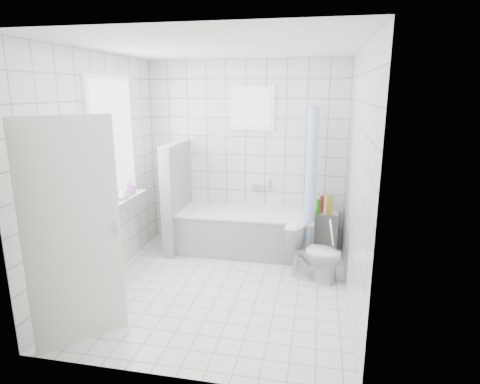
# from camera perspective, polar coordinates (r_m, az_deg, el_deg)

# --- Properties ---
(ground) EXTENTS (3.00, 3.00, 0.00)m
(ground) POSITION_cam_1_polar(r_m,az_deg,el_deg) (4.71, -2.68, -13.46)
(ground) COLOR white
(ground) RESTS_ON ground
(ceiling) EXTENTS (3.00, 3.00, 0.00)m
(ceiling) POSITION_cam_1_polar(r_m,az_deg,el_deg) (4.19, -3.11, 19.90)
(ceiling) COLOR white
(ceiling) RESTS_ON ground
(wall_back) EXTENTS (2.80, 0.02, 2.60)m
(wall_back) POSITION_cam_1_polar(r_m,az_deg,el_deg) (5.70, 0.80, 5.30)
(wall_back) COLOR white
(wall_back) RESTS_ON ground
(wall_front) EXTENTS (2.80, 0.02, 2.60)m
(wall_front) POSITION_cam_1_polar(r_m,az_deg,el_deg) (2.88, -10.16, -3.92)
(wall_front) COLOR white
(wall_front) RESTS_ON ground
(wall_left) EXTENTS (0.02, 3.00, 2.60)m
(wall_left) POSITION_cam_1_polar(r_m,az_deg,el_deg) (4.79, -19.36, 2.78)
(wall_left) COLOR white
(wall_left) RESTS_ON ground
(wall_right) EXTENTS (0.02, 3.00, 2.60)m
(wall_right) POSITION_cam_1_polar(r_m,az_deg,el_deg) (4.15, 16.21, 1.35)
(wall_right) COLOR white
(wall_right) RESTS_ON ground
(window_left) EXTENTS (0.01, 0.90, 1.40)m
(window_left) POSITION_cam_1_polar(r_m,az_deg,el_deg) (4.98, -17.46, 6.84)
(window_left) COLOR white
(window_left) RESTS_ON wall_left
(window_back) EXTENTS (0.50, 0.01, 0.50)m
(window_back) POSITION_cam_1_polar(r_m,az_deg,el_deg) (5.58, 1.77, 11.81)
(window_back) COLOR white
(window_back) RESTS_ON wall_back
(window_sill) EXTENTS (0.18, 1.02, 0.08)m
(window_sill) POSITION_cam_1_polar(r_m,az_deg,el_deg) (5.10, -16.40, -1.42)
(window_sill) COLOR white
(window_sill) RESTS_ON wall_left
(door) EXTENTS (0.56, 0.62, 2.00)m
(door) POSITION_cam_1_polar(r_m,az_deg,el_deg) (3.69, -22.58, -5.65)
(door) COLOR silver
(door) RESTS_ON ground
(bathtub) EXTENTS (1.83, 0.77, 0.58)m
(bathtub) POSITION_cam_1_polar(r_m,az_deg,el_deg) (5.58, 0.95, -5.62)
(bathtub) COLOR white
(bathtub) RESTS_ON ground
(partition_wall) EXTENTS (0.15, 0.85, 1.50)m
(partition_wall) POSITION_cam_1_polar(r_m,az_deg,el_deg) (5.65, -8.96, -0.67)
(partition_wall) COLOR white
(partition_wall) RESTS_ON ground
(tiled_ledge) EXTENTS (0.40, 0.24, 0.55)m
(tiled_ledge) POSITION_cam_1_polar(r_m,az_deg,el_deg) (5.75, 11.67, -5.49)
(tiled_ledge) COLOR white
(tiled_ledge) RESTS_ON ground
(toilet) EXTENTS (0.73, 0.56, 0.66)m
(toilet) POSITION_cam_1_polar(r_m,az_deg,el_deg) (4.86, 10.60, -8.50)
(toilet) COLOR white
(toilet) RESTS_ON ground
(curtain_rod) EXTENTS (0.02, 0.80, 0.02)m
(curtain_rod) POSITION_cam_1_polar(r_m,az_deg,el_deg) (5.14, 10.61, 11.93)
(curtain_rod) COLOR silver
(curtain_rod) RESTS_ON wall_back
(shower_curtain) EXTENTS (0.14, 0.48, 1.78)m
(shower_curtain) POSITION_cam_1_polar(r_m,az_deg,el_deg) (5.13, 10.13, 1.79)
(shower_curtain) COLOR #5487F6
(shower_curtain) RESTS_ON curtain_rod
(tub_faucet) EXTENTS (0.18, 0.06, 0.06)m
(tub_faucet) POSITION_cam_1_polar(r_m,az_deg,el_deg) (5.72, 2.56, 0.72)
(tub_faucet) COLOR silver
(tub_faucet) RESTS_ON wall_back
(sill_bottles) EXTENTS (0.18, 0.42, 0.27)m
(sill_bottles) POSITION_cam_1_polar(r_m,az_deg,el_deg) (5.13, -16.00, 0.38)
(sill_bottles) COLOR silver
(sill_bottles) RESTS_ON window_sill
(ledge_bottles) EXTENTS (0.21, 0.16, 0.27)m
(ledge_bottles) POSITION_cam_1_polar(r_m,az_deg,el_deg) (5.58, 11.79, -1.85)
(ledge_bottles) COLOR #1E9E1A
(ledge_bottles) RESTS_ON tiled_ledge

